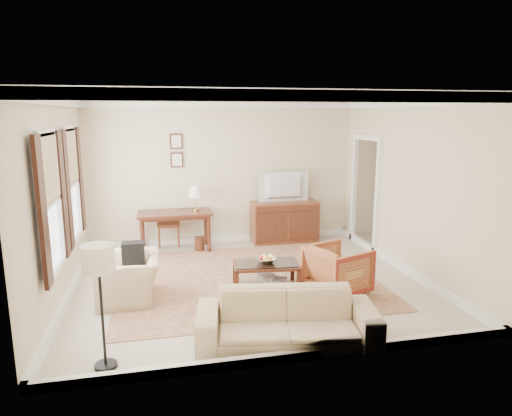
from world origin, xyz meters
name	(u,v)px	position (x,y,z in m)	size (l,w,h in m)	color
room_shell	(247,126)	(0.00, 0.00, 2.47)	(5.51, 5.01, 2.91)	beige
annex_bedroom	(451,229)	(4.49, 1.15, 0.34)	(3.00, 2.70, 2.90)	beige
window_front	(50,203)	(-2.70, -0.70, 1.55)	(0.12, 1.56, 1.80)	#CCB284
window_rear	(72,184)	(-2.70, 0.90, 1.55)	(0.12, 1.56, 1.80)	#CCB284
doorway	(365,194)	(2.71, 1.50, 1.08)	(0.10, 1.12, 2.25)	white
rug	(246,279)	(0.00, 0.14, 0.01)	(4.10, 3.52, 0.01)	brown
writing_desk	(175,217)	(-1.04, 2.04, 0.67)	(1.42, 0.71, 0.78)	#532617
desk_chair	(168,221)	(-1.17, 2.39, 0.53)	(0.45, 0.45, 1.05)	brown
desk_lamp	(196,198)	(-0.62, 2.04, 1.03)	(0.32, 0.32, 0.50)	silver
framed_prints	(177,150)	(-0.94, 2.47, 1.94)	(0.25, 0.04, 0.68)	#532617
sideboard	(284,221)	(1.24, 2.20, 0.43)	(1.39, 0.53, 0.85)	brown
tv	(285,178)	(1.24, 2.18, 1.36)	(1.01, 0.58, 0.13)	black
coffee_table	(266,269)	(0.22, -0.32, 0.32)	(1.05, 0.69, 0.42)	#532617
fruit_bowl	(266,259)	(0.22, -0.31, 0.47)	(0.42, 0.42, 0.10)	silver
book_a	(260,276)	(0.16, -0.21, 0.17)	(0.28, 0.04, 0.38)	brown
book_b	(272,279)	(0.31, -0.38, 0.16)	(0.28, 0.03, 0.38)	brown
striped_armchair	(338,268)	(1.21, -0.75, 0.41)	(0.79, 0.74, 0.81)	maroon
club_armchair	(129,271)	(-1.82, -0.30, 0.44)	(1.00, 0.65, 0.87)	#C5B385
backpack	(133,252)	(-1.75, -0.18, 0.68)	(0.32, 0.22, 0.40)	black
sofa	(287,311)	(0.05, -2.05, 0.41)	(2.10, 0.61, 0.82)	#C5B385
floor_lamp	(99,268)	(-1.99, -2.13, 1.12)	(0.33, 0.33, 1.36)	black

